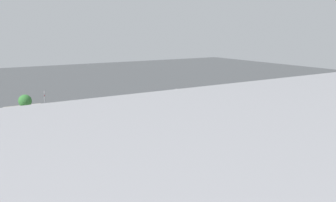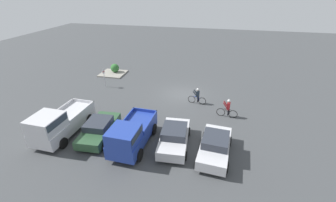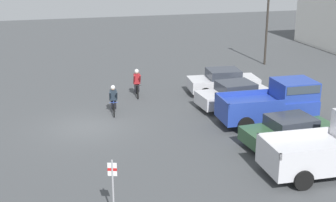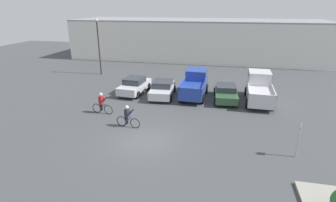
{
  "view_description": "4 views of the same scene",
  "coord_description": "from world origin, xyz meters",
  "px_view_note": "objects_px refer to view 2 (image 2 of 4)",
  "views": [
    {
      "loc": [
        13.12,
        24.57,
        6.33
      ],
      "look_at": [
        0.59,
        4.0,
        1.2
      ],
      "focal_mm": 35.0,
      "sensor_mm": 36.0,
      "label": 1
    },
    {
      "loc": [
        -3.27,
        20.7,
        10.14
      ],
      "look_at": [
        0.59,
        4.0,
        1.2
      ],
      "focal_mm": 24.0,
      "sensor_mm": 36.0,
      "label": 2
    },
    {
      "loc": [
        21.97,
        -1.86,
        8.33
      ],
      "look_at": [
        0.59,
        4.0,
        1.2
      ],
      "focal_mm": 50.0,
      "sensor_mm": 36.0,
      "label": 3
    },
    {
      "loc": [
        4.45,
        -13.72,
        7.9
      ],
      "look_at": [
        0.59,
        4.0,
        1.2
      ],
      "focal_mm": 28.0,
      "sensor_mm": 36.0,
      "label": 4
    }
  ],
  "objects_px": {
    "sedan_1": "(174,137)",
    "pickup_truck_1": "(58,123)",
    "fire_lane_sign": "(104,76)",
    "sedan_0": "(215,146)",
    "cyclist_0": "(197,96)",
    "cyclist_1": "(228,108)",
    "shrub": "(115,68)",
    "pickup_truck_0": "(131,134)",
    "sedan_2": "(99,129)"
  },
  "relations": [
    {
      "from": "sedan_2",
      "to": "shrub",
      "type": "height_order",
      "value": "sedan_2"
    },
    {
      "from": "pickup_truck_1",
      "to": "fire_lane_sign",
      "type": "height_order",
      "value": "pickup_truck_1"
    },
    {
      "from": "cyclist_1",
      "to": "pickup_truck_1",
      "type": "bearing_deg",
      "value": 25.24
    },
    {
      "from": "pickup_truck_1",
      "to": "cyclist_1",
      "type": "distance_m",
      "value": 13.33
    },
    {
      "from": "sedan_0",
      "to": "shrub",
      "type": "bearing_deg",
      "value": -44.67
    },
    {
      "from": "sedan_0",
      "to": "sedan_2",
      "type": "bearing_deg",
      "value": -1.11
    },
    {
      "from": "sedan_0",
      "to": "sedan_1",
      "type": "xyz_separation_m",
      "value": [
        2.8,
        -0.39,
        -0.02
      ]
    },
    {
      "from": "pickup_truck_0",
      "to": "pickup_truck_1",
      "type": "relative_size",
      "value": 0.92
    },
    {
      "from": "cyclist_1",
      "to": "sedan_0",
      "type": "bearing_deg",
      "value": 80.89
    },
    {
      "from": "pickup_truck_0",
      "to": "sedan_1",
      "type": "bearing_deg",
      "value": -161.9
    },
    {
      "from": "pickup_truck_0",
      "to": "fire_lane_sign",
      "type": "distance_m",
      "value": 11.38
    },
    {
      "from": "cyclist_0",
      "to": "cyclist_1",
      "type": "xyz_separation_m",
      "value": [
        -2.78,
        1.85,
        0.06
      ]
    },
    {
      "from": "cyclist_0",
      "to": "shrub",
      "type": "relative_size",
      "value": 1.65
    },
    {
      "from": "sedan_1",
      "to": "fire_lane_sign",
      "type": "bearing_deg",
      "value": -41.11
    },
    {
      "from": "cyclist_0",
      "to": "shrub",
      "type": "bearing_deg",
      "value": -27.88
    },
    {
      "from": "sedan_1",
      "to": "fire_lane_sign",
      "type": "relative_size",
      "value": 2.05
    },
    {
      "from": "fire_lane_sign",
      "to": "cyclist_0",
      "type": "bearing_deg",
      "value": 171.03
    },
    {
      "from": "sedan_0",
      "to": "fire_lane_sign",
      "type": "bearing_deg",
      "value": -35.22
    },
    {
      "from": "cyclist_0",
      "to": "cyclist_1",
      "type": "distance_m",
      "value": 3.34
    },
    {
      "from": "sedan_0",
      "to": "sedan_1",
      "type": "distance_m",
      "value": 2.83
    },
    {
      "from": "sedan_2",
      "to": "fire_lane_sign",
      "type": "bearing_deg",
      "value": -65.41
    },
    {
      "from": "pickup_truck_0",
      "to": "fire_lane_sign",
      "type": "relative_size",
      "value": 2.31
    },
    {
      "from": "sedan_2",
      "to": "pickup_truck_1",
      "type": "xyz_separation_m",
      "value": [
        2.82,
        0.65,
        0.48
      ]
    },
    {
      "from": "sedan_0",
      "to": "pickup_truck_0",
      "type": "bearing_deg",
      "value": 5.36
    },
    {
      "from": "sedan_2",
      "to": "fire_lane_sign",
      "type": "distance_m",
      "value": 9.39
    },
    {
      "from": "sedan_0",
      "to": "sedan_1",
      "type": "bearing_deg",
      "value": -7.99
    },
    {
      "from": "pickup_truck_1",
      "to": "cyclist_0",
      "type": "bearing_deg",
      "value": -140.9
    },
    {
      "from": "sedan_1",
      "to": "shrub",
      "type": "height_order",
      "value": "sedan_1"
    },
    {
      "from": "cyclist_1",
      "to": "shrub",
      "type": "bearing_deg",
      "value": -29.1
    },
    {
      "from": "sedan_1",
      "to": "pickup_truck_1",
      "type": "bearing_deg",
      "value": 5.96
    },
    {
      "from": "sedan_0",
      "to": "pickup_truck_0",
      "type": "height_order",
      "value": "pickup_truck_0"
    },
    {
      "from": "cyclist_0",
      "to": "shrub",
      "type": "height_order",
      "value": "cyclist_0"
    },
    {
      "from": "sedan_2",
      "to": "cyclist_0",
      "type": "height_order",
      "value": "cyclist_0"
    },
    {
      "from": "cyclist_0",
      "to": "cyclist_1",
      "type": "bearing_deg",
      "value": 146.29
    },
    {
      "from": "sedan_2",
      "to": "pickup_truck_1",
      "type": "height_order",
      "value": "pickup_truck_1"
    },
    {
      "from": "cyclist_0",
      "to": "cyclist_1",
      "type": "height_order",
      "value": "cyclist_1"
    },
    {
      "from": "sedan_0",
      "to": "sedan_2",
      "type": "distance_m",
      "value": 8.4
    },
    {
      "from": "pickup_truck_0",
      "to": "sedan_2",
      "type": "relative_size",
      "value": 1.12
    },
    {
      "from": "pickup_truck_0",
      "to": "shrub",
      "type": "relative_size",
      "value": 4.58
    },
    {
      "from": "sedan_0",
      "to": "cyclist_0",
      "type": "relative_size",
      "value": 2.48
    },
    {
      "from": "sedan_1",
      "to": "pickup_truck_0",
      "type": "relative_size",
      "value": 0.89
    },
    {
      "from": "sedan_1",
      "to": "sedan_2",
      "type": "xyz_separation_m",
      "value": [
        5.6,
        0.23,
        -0.03
      ]
    },
    {
      "from": "sedan_1",
      "to": "fire_lane_sign",
      "type": "xyz_separation_m",
      "value": [
        9.5,
        -8.29,
        0.55
      ]
    },
    {
      "from": "cyclist_0",
      "to": "cyclist_1",
      "type": "relative_size",
      "value": 0.99
    },
    {
      "from": "fire_lane_sign",
      "to": "pickup_truck_1",
      "type": "bearing_deg",
      "value": 96.73
    },
    {
      "from": "shrub",
      "to": "pickup_truck_1",
      "type": "bearing_deg",
      "value": 97.96
    },
    {
      "from": "pickup_truck_0",
      "to": "sedan_0",
      "type": "bearing_deg",
      "value": -174.64
    },
    {
      "from": "cyclist_1",
      "to": "fire_lane_sign",
      "type": "height_order",
      "value": "fire_lane_sign"
    },
    {
      "from": "shrub",
      "to": "cyclist_1",
      "type": "bearing_deg",
      "value": 150.9
    },
    {
      "from": "cyclist_1",
      "to": "fire_lane_sign",
      "type": "relative_size",
      "value": 0.84
    }
  ]
}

